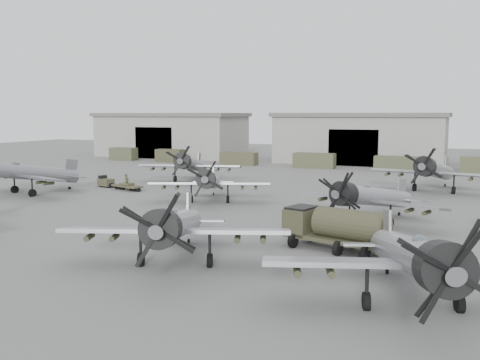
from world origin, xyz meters
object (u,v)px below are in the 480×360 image
object	(u,v)px
aircraft_near_2	(415,258)
aircraft_mid_0	(21,172)
aircraft_mid_1	(209,181)
fuel_tanker	(337,226)
aircraft_mid_2	(369,197)
ground_crew	(127,182)
aircraft_far_0	(190,164)
tug_trailer	(114,184)
aircraft_near_1	(174,226)
aircraft_far_1	(434,170)

from	to	relation	value
aircraft_near_2	aircraft_mid_0	bearing A→B (deg)	136.23
aircraft_mid_1	fuel_tanker	xyz separation A→B (m)	(15.29, -12.92, -0.59)
aircraft_mid_0	aircraft_mid_1	world-z (taller)	aircraft_mid_0
fuel_tanker	aircraft_mid_2	bearing A→B (deg)	101.85
aircraft_near_2	ground_crew	distance (m)	42.06
aircraft_near_2	aircraft_far_0	size ratio (longest dim) A/B	1.01
fuel_tanker	tug_trailer	bearing A→B (deg)	164.35
aircraft_near_1	aircraft_far_1	distance (m)	37.68
aircraft_near_2	fuel_tanker	xyz separation A→B (m)	(-5.49, 9.15, -0.85)
aircraft_mid_2	ground_crew	distance (m)	29.20
aircraft_near_1	aircraft_mid_1	size ratio (longest dim) A/B	1.11
aircraft_far_1	fuel_tanker	world-z (taller)	aircraft_far_1
ground_crew	tug_trailer	bearing A→B (deg)	66.05
aircraft_mid_0	aircraft_mid_1	distance (m)	20.80
aircraft_mid_0	ground_crew	distance (m)	10.99
aircraft_far_1	tug_trailer	world-z (taller)	aircraft_far_1
tug_trailer	aircraft_mid_0	bearing A→B (deg)	-109.20
aircraft_mid_0	aircraft_far_1	distance (m)	44.14
fuel_tanker	ground_crew	world-z (taller)	fuel_tanker
aircraft_mid_1	aircraft_far_1	world-z (taller)	aircraft_far_1
aircraft_far_0	ground_crew	bearing A→B (deg)	-124.10
ground_crew	aircraft_near_1	bearing A→B (deg)	-142.81
aircraft_mid_0	tug_trailer	distance (m)	10.09
aircraft_near_2	fuel_tanker	bearing A→B (deg)	101.80
aircraft_near_1	aircraft_mid_2	world-z (taller)	aircraft_near_1
aircraft_far_0	aircraft_mid_1	bearing A→B (deg)	-70.46
aircraft_near_2	aircraft_far_1	world-z (taller)	aircraft_far_1
aircraft_near_2	aircraft_mid_1	distance (m)	30.31
aircraft_near_2	aircraft_mid_0	distance (m)	45.48
aircraft_far_1	aircraft_far_0	bearing A→B (deg)	-165.02
aircraft_mid_2	aircraft_far_0	distance (m)	30.34
tug_trailer	fuel_tanker	bearing A→B (deg)	-13.74
aircraft_near_2	aircraft_far_1	size ratio (longest dim) A/B	0.95
aircraft_near_1	aircraft_mid_2	distance (m)	17.90
aircraft_mid_1	fuel_tanker	world-z (taller)	aircraft_mid_1
aircraft_mid_1	ground_crew	bearing A→B (deg)	140.85
aircraft_near_2	aircraft_mid_0	size ratio (longest dim) A/B	1.00
aircraft_mid_1	fuel_tanker	distance (m)	20.03
aircraft_far_0	fuel_tanker	bearing A→B (deg)	-62.34
aircraft_mid_0	aircraft_far_1	world-z (taller)	aircraft_far_1
aircraft_mid_2	aircraft_far_0	xyz separation A→B (m)	(-24.99, 17.20, 0.19)
aircraft_near_2	aircraft_mid_1	bearing A→B (deg)	114.12
aircraft_near_1	aircraft_mid_0	distance (m)	33.17
aircraft_mid_1	ground_crew	xyz separation A→B (m)	(-12.26, 3.92, -1.18)
aircraft_near_2	ground_crew	xyz separation A→B (m)	(-33.03, 25.99, -1.45)
aircraft_mid_2	tug_trailer	distance (m)	31.85
aircraft_near_1	aircraft_far_1	size ratio (longest dim) A/B	0.93
aircraft_far_0	aircraft_far_1	world-z (taller)	aircraft_far_1
ground_crew	aircraft_far_1	bearing A→B (deg)	-72.24
aircraft_near_2	aircraft_far_0	world-z (taller)	aircraft_near_2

